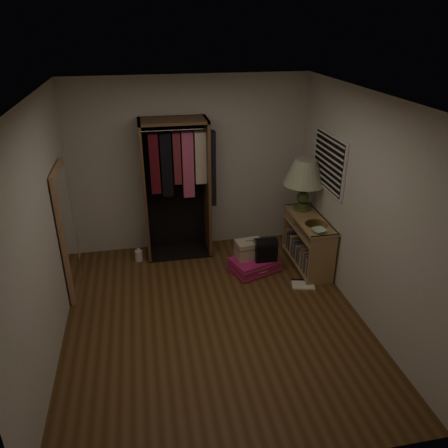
# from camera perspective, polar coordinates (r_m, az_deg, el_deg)

# --- Properties ---
(ground) EXTENTS (4.00, 4.00, 0.00)m
(ground) POSITION_cam_1_polar(r_m,az_deg,el_deg) (5.39, -1.23, -12.30)
(ground) COLOR #503216
(ground) RESTS_ON ground
(room_walls) EXTENTS (3.52, 4.02, 2.60)m
(room_walls) POSITION_cam_1_polar(r_m,az_deg,el_deg) (4.68, -0.58, 2.83)
(room_walls) COLOR beige
(room_walls) RESTS_ON ground
(console_bookshelf) EXTENTS (0.42, 1.12, 0.75)m
(console_bookshelf) POSITION_cam_1_polar(r_m,az_deg,el_deg) (6.40, 10.75, -2.00)
(console_bookshelf) COLOR #9B784B
(console_bookshelf) RESTS_ON ground
(open_wardrobe) EXTENTS (1.05, 0.50, 2.05)m
(open_wardrobe) POSITION_cam_1_polar(r_m,az_deg,el_deg) (6.34, -5.91, 6.23)
(open_wardrobe) COLOR brown
(open_wardrobe) RESTS_ON ground
(floor_mirror) EXTENTS (0.06, 0.80, 1.70)m
(floor_mirror) POSITION_cam_1_polar(r_m,az_deg,el_deg) (5.84, -19.78, -0.96)
(floor_mirror) COLOR #B07A55
(floor_mirror) RESTS_ON ground
(pink_suitcase) EXTENTS (0.76, 0.65, 0.20)m
(pink_suitcase) POSITION_cam_1_polar(r_m,az_deg,el_deg) (6.26, 3.94, -5.34)
(pink_suitcase) COLOR #C51862
(pink_suitcase) RESTS_ON ground
(train_case) EXTENTS (0.40, 0.30, 0.27)m
(train_case) POSITION_cam_1_polar(r_m,az_deg,el_deg) (6.19, 3.31, -3.29)
(train_case) COLOR #BBB08E
(train_case) RESTS_ON pink_suitcase
(black_bag) EXTENTS (0.31, 0.21, 0.34)m
(black_bag) POSITION_cam_1_polar(r_m,az_deg,el_deg) (6.14, 5.43, -3.20)
(black_bag) COLOR black
(black_bag) RESTS_ON pink_suitcase
(table_lamp) EXTENTS (0.72, 0.72, 0.75)m
(table_lamp) POSITION_cam_1_polar(r_m,az_deg,el_deg) (6.30, 10.52, 6.54)
(table_lamp) COLOR #435127
(table_lamp) RESTS_ON console_bookshelf
(brass_tray) EXTENTS (0.38, 0.38, 0.02)m
(brass_tray) POSITION_cam_1_polar(r_m,az_deg,el_deg) (6.03, 11.93, -0.03)
(brass_tray) COLOR #B58545
(brass_tray) RESTS_ON console_bookshelf
(ceramic_bowl) EXTENTS (0.22, 0.22, 0.04)m
(ceramic_bowl) POSITION_cam_1_polar(r_m,az_deg,el_deg) (5.83, 12.29, -0.86)
(ceramic_bowl) COLOR #B4D8BD
(ceramic_bowl) RESTS_ON console_bookshelf
(white_jug) EXTENTS (0.14, 0.14, 0.20)m
(white_jug) POSITION_cam_1_polar(r_m,az_deg,el_deg) (6.64, -11.06, -4.04)
(white_jug) COLOR white
(white_jug) RESTS_ON ground
(floor_book) EXTENTS (0.34, 0.30, 0.03)m
(floor_book) POSITION_cam_1_polar(r_m,az_deg,el_deg) (6.08, 10.25, -7.70)
(floor_book) COLOR #F5E9CE
(floor_book) RESTS_ON ground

